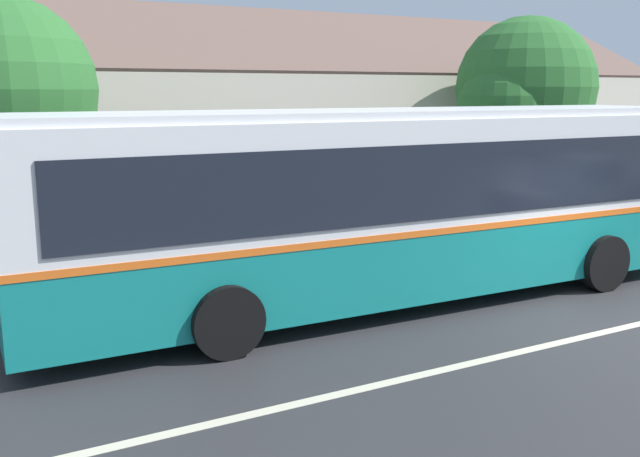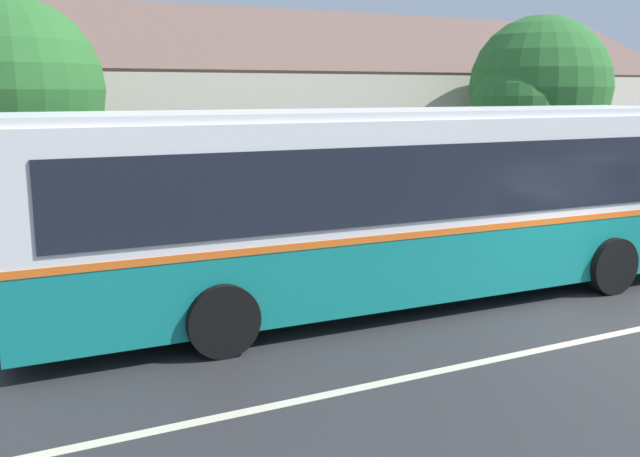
% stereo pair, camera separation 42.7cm
% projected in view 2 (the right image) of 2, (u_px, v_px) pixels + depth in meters
% --- Properties ---
extents(ground_plane, '(300.00, 300.00, 0.00)m').
position_uv_depth(ground_plane, '(633.00, 330.00, 10.55)').
color(ground_plane, '#2D2D30').
extents(sidewalk_far, '(60.00, 3.00, 0.15)m').
position_uv_depth(sidewalk_far, '(409.00, 247.00, 15.81)').
color(sidewalk_far, '#ADAAA3').
rests_on(sidewalk_far, ground).
extents(lane_divider_stripe, '(60.00, 0.16, 0.01)m').
position_uv_depth(lane_divider_stripe, '(633.00, 330.00, 10.55)').
color(lane_divider_stripe, beige).
rests_on(lane_divider_stripe, ground).
extents(community_building, '(25.86, 8.28, 6.88)m').
position_uv_depth(community_building, '(260.00, 138.00, 21.31)').
color(community_building, beige).
rests_on(community_building, ground).
extents(transit_bus, '(12.18, 2.96, 3.19)m').
position_uv_depth(transit_bus, '(392.00, 200.00, 11.71)').
color(transit_bus, '#147F7A').
rests_on(transit_bus, ground).
extents(bench_down_street, '(1.63, 0.51, 0.94)m').
position_uv_depth(bench_down_street, '(182.00, 256.00, 12.79)').
color(bench_down_street, brown).
rests_on(bench_down_street, sidewalk_far).
extents(street_tree_primary, '(3.79, 3.54, 5.34)m').
position_uv_depth(street_tree_primary, '(535.00, 93.00, 17.84)').
color(street_tree_primary, '#4C3828').
rests_on(street_tree_primary, ground).
extents(street_tree_secondary, '(3.26, 3.22, 5.12)m').
position_uv_depth(street_tree_secondary, '(3.00, 95.00, 12.28)').
color(street_tree_secondary, '#4C3828').
rests_on(street_tree_secondary, ground).
extents(bus_stop_sign, '(0.36, 0.07, 2.40)m').
position_uv_depth(bus_stop_sign, '(594.00, 171.00, 16.56)').
color(bus_stop_sign, gray).
rests_on(bus_stop_sign, sidewalk_far).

